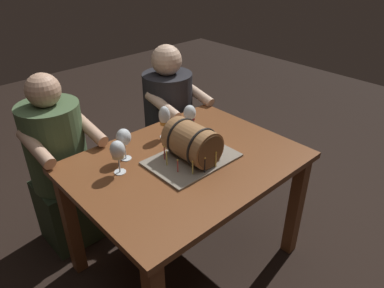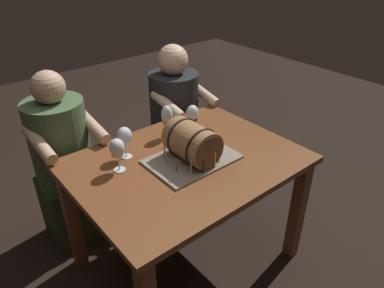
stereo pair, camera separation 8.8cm
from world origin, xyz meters
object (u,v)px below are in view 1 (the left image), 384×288
at_px(dining_table, 186,178).
at_px(barrel_cake, 192,144).
at_px(wine_glass_amber, 165,117).
at_px(wine_glass_empty, 124,138).
at_px(person_seated_left, 61,170).
at_px(wine_glass_red, 190,114).
at_px(wine_glass_white, 118,151).
at_px(person_seated_right, 169,126).

distance_m(dining_table, barrel_cake, 0.22).
bearing_deg(wine_glass_amber, barrel_cake, -100.92).
xyz_separation_m(wine_glass_empty, person_seated_left, (-0.20, 0.44, -0.33)).
xyz_separation_m(dining_table, barrel_cake, (0.02, -0.02, 0.22)).
bearing_deg(dining_table, wine_glass_red, 43.87).
xyz_separation_m(wine_glass_white, person_seated_left, (-0.11, 0.53, -0.33)).
distance_m(person_seated_left, person_seated_right, 0.86).
bearing_deg(wine_glass_empty, person_seated_left, 114.31).
height_order(wine_glass_empty, person_seated_right, person_seated_right).
xyz_separation_m(wine_glass_amber, wine_glass_empty, (-0.31, -0.04, -0.00)).
xyz_separation_m(dining_table, wine_glass_white, (-0.33, 0.14, 0.24)).
distance_m(barrel_cake, person_seated_right, 0.86).
height_order(barrel_cake, person_seated_left, person_seated_left).
bearing_deg(barrel_cake, person_seated_right, 59.47).
bearing_deg(person_seated_left, dining_table, -57.34).
relative_size(dining_table, barrel_cake, 2.57).
relative_size(wine_glass_empty, wine_glass_white, 0.99).
bearing_deg(wine_glass_amber, person_seated_left, 141.93).
distance_m(barrel_cake, wine_glass_empty, 0.36).
bearing_deg(wine_glass_amber, wine_glass_empty, -171.91).
height_order(dining_table, wine_glass_amber, wine_glass_amber).
height_order(barrel_cake, wine_glass_red, barrel_cake).
relative_size(wine_glass_empty, person_seated_right, 0.16).
distance_m(wine_glass_empty, wine_glass_white, 0.13).
bearing_deg(person_seated_right, wine_glass_red, -114.46).
height_order(wine_glass_red, person_seated_right, person_seated_right).
relative_size(wine_glass_red, person_seated_left, 0.16).
height_order(barrel_cake, wine_glass_amber, barrel_cake).
bearing_deg(wine_glass_red, person_seated_right, 65.54).
xyz_separation_m(barrel_cake, person_seated_left, (-0.45, 0.70, -0.30)).
bearing_deg(wine_glass_white, person_seated_right, 35.06).
relative_size(wine_glass_white, wine_glass_red, 1.01).
distance_m(dining_table, person_seated_left, 0.81).
relative_size(wine_glass_amber, wine_glass_empty, 1.11).
relative_size(dining_table, person_seated_left, 1.03).
bearing_deg(wine_glass_white, barrel_cake, -25.44).
bearing_deg(barrel_cake, wine_glass_red, 49.62).
relative_size(barrel_cake, wine_glass_red, 2.58).
height_order(person_seated_left, person_seated_right, person_seated_left).
bearing_deg(wine_glass_red, barrel_cake, -130.38).
height_order(wine_glass_white, wine_glass_red, wine_glass_white).
bearing_deg(dining_table, wine_glass_amber, 73.99).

